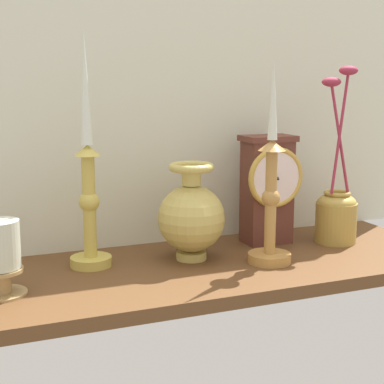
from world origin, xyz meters
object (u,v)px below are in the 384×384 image
at_px(mantel_clock, 268,188).
at_px(brass_vase_jar, 336,208).
at_px(candlestick_tall_left, 89,188).
at_px(brass_vase_bulbous, 191,216).
at_px(candlestick_tall_center, 271,199).

xyz_separation_m(mantel_clock, brass_vase_jar, (0.14, -0.05, -0.05)).
bearing_deg(candlestick_tall_left, brass_vase_bulbous, -9.19).
relative_size(candlestick_tall_left, candlestick_tall_center, 1.12).
bearing_deg(candlestick_tall_center, mantel_clock, 62.76).
relative_size(candlestick_tall_center, brass_vase_jar, 1.02).
distance_m(candlestick_tall_center, brass_vase_bulbous, 0.16).
xyz_separation_m(candlestick_tall_left, candlestick_tall_center, (0.32, -0.11, -0.02)).
xyz_separation_m(candlestick_tall_center, brass_vase_jar, (0.20, 0.08, -0.05)).
distance_m(mantel_clock, brass_vase_jar, 0.16).
height_order(mantel_clock, brass_vase_jar, brass_vase_jar).
relative_size(candlestick_tall_left, brass_vase_bulbous, 2.27).
distance_m(candlestick_tall_left, brass_vase_jar, 0.53).
xyz_separation_m(brass_vase_bulbous, brass_vase_jar, (0.33, 0.00, -0.01)).
bearing_deg(mantel_clock, candlestick_tall_center, -117.24).
bearing_deg(brass_vase_bulbous, brass_vase_jar, 0.08).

